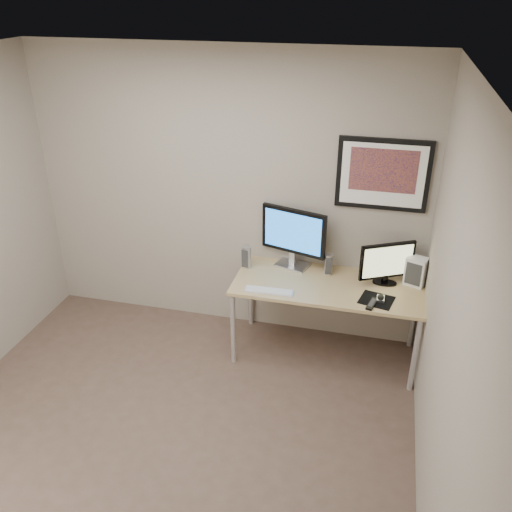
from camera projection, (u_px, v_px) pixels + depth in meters
The scene contains 13 objects.
floor at pixel (164, 443), 3.99m from camera, with size 3.60×3.60×0.00m, color #4D3B30.
room at pixel (170, 214), 3.62m from camera, with size 3.60×3.60×3.60m.
desk at pixel (328, 290), 4.63m from camera, with size 1.60×0.70×0.73m.
framed_art at pixel (383, 175), 4.41m from camera, with size 0.75×0.04×0.60m.
monitor_large at pixel (293, 235), 4.75m from camera, with size 0.59×0.27×0.55m.
monitor_tv at pixel (387, 263), 4.51m from camera, with size 0.44×0.25×0.38m.
speaker_left at pixel (247, 257), 4.83m from camera, with size 0.08×0.08×0.20m, color #B6B6BB.
speaker_right at pixel (328, 264), 4.72m from camera, with size 0.08×0.08×0.19m, color #B6B6BB.
keyboard at pixel (269, 291), 4.49m from camera, with size 0.41×0.11×0.01m, color silver.
mousepad at pixel (377, 300), 4.37m from camera, with size 0.26×0.23×0.00m, color black.
mouse at pixel (381, 298), 4.37m from camera, with size 0.06×0.10×0.03m, color black.
remote at pixel (372, 304), 4.30m from camera, with size 0.05×0.19×0.02m, color black.
fan_unit at pixel (416, 271), 4.54m from camera, with size 0.16×0.12×0.25m, color white.
Camera 1 is at (1.36, -2.66, 3.05)m, focal length 38.00 mm.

